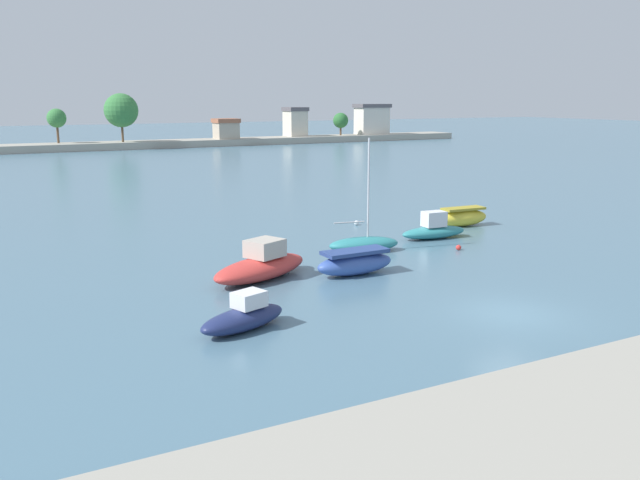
# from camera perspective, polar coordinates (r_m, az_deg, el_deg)

# --- Properties ---
(ground_plane) EXTENTS (400.00, 400.00, 0.00)m
(ground_plane) POSITION_cam_1_polar(r_m,az_deg,el_deg) (26.59, 15.94, -6.11)
(ground_plane) COLOR slate
(moored_boat_0) EXTENTS (3.83, 2.38, 1.34)m
(moored_boat_0) POSITION_cam_1_polar(r_m,az_deg,el_deg) (23.96, -6.53, -6.52)
(moored_boat_0) COLOR navy
(moored_boat_0) RESTS_ON ground
(moored_boat_1) EXTENTS (5.82, 4.06, 1.78)m
(moored_boat_1) POSITION_cam_1_polar(r_m,az_deg,el_deg) (30.44, -5.05, -2.20)
(moored_boat_1) COLOR #C63833
(moored_boat_1) RESTS_ON ground
(moored_boat_2) EXTENTS (3.94, 1.44, 1.18)m
(moored_boat_2) POSITION_cam_1_polar(r_m,az_deg,el_deg) (31.09, 3.01, -1.95)
(moored_boat_2) COLOR #3856A8
(moored_boat_2) RESTS_ON ground
(moored_boat_3) EXTENTS (4.09, 2.28, 6.05)m
(moored_boat_3) POSITION_cam_1_polar(r_m,az_deg,el_deg) (35.75, 3.77, -0.32)
(moored_boat_3) COLOR teal
(moored_boat_3) RESTS_ON ground
(moored_boat_4) EXTENTS (4.28, 1.63, 1.60)m
(moored_boat_4) POSITION_cam_1_polar(r_m,az_deg,el_deg) (39.60, 9.70, 0.89)
(moored_boat_4) COLOR teal
(moored_boat_4) RESTS_ON ground
(moored_boat_5) EXTENTS (3.63, 1.44, 1.21)m
(moored_boat_5) POSITION_cam_1_polar(r_m,az_deg,el_deg) (43.77, 12.11, 1.92)
(moored_boat_5) COLOR yellow
(moored_boat_5) RESTS_ON ground
(mooring_buoy_0) EXTENTS (0.31, 0.31, 0.31)m
(mooring_buoy_0) POSITION_cam_1_polar(r_m,az_deg,el_deg) (43.22, 3.13, 1.47)
(mooring_buoy_0) COLOR white
(mooring_buoy_0) RESTS_ON ground
(mooring_buoy_2) EXTENTS (0.29, 0.29, 0.29)m
(mooring_buoy_2) POSITION_cam_1_polar(r_m,az_deg,el_deg) (36.86, 11.75, -0.63)
(mooring_buoy_2) COLOR red
(mooring_buoy_2) RESTS_ON ground
(distant_shoreline) EXTENTS (139.98, 7.14, 8.81)m
(distant_shoreline) POSITION_cam_1_polar(r_m,az_deg,el_deg) (111.99, -20.70, 8.35)
(distant_shoreline) COLOR #9E998C
(distant_shoreline) RESTS_ON ground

